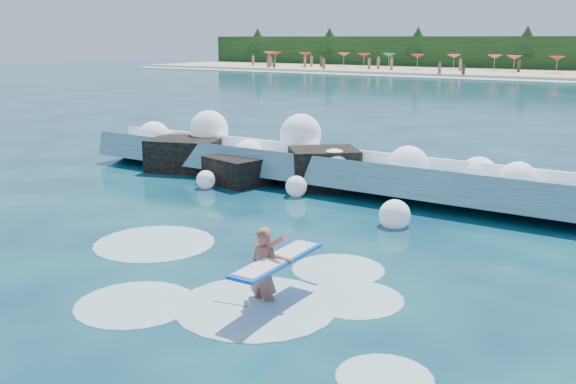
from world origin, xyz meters
name	(u,v)px	position (x,y,z in m)	size (l,w,h in m)	color
ground	(187,251)	(0.00, 0.00, 0.00)	(200.00, 200.00, 0.00)	#071E39
breaking_wave	(318,168)	(-1.08, 7.73, 0.55)	(18.30, 2.84, 1.58)	teal
rock_cluster	(242,165)	(-3.74, 6.99, 0.48)	(8.61, 3.51, 1.50)	black
surfer_with_board	(267,270)	(3.30, -1.44, 0.65)	(0.92, 2.91, 1.75)	#965746
wave_spray	(300,151)	(-1.73, 7.64, 1.06)	(15.02, 5.03, 2.36)	white
surf_foam	(224,281)	(1.94, -1.01, 0.00)	(9.51, 5.83, 0.15)	silver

